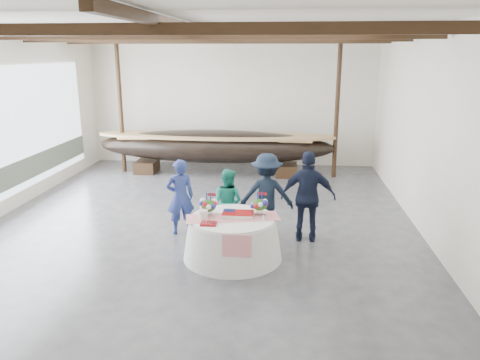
# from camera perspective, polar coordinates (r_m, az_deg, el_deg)

# --- Properties ---
(floor) EXTENTS (10.00, 12.00, 0.01)m
(floor) POSITION_cam_1_polar(r_m,az_deg,el_deg) (11.39, -4.51, -4.86)
(floor) COLOR #3D3D42
(floor) RESTS_ON ground
(wall_back) EXTENTS (10.00, 0.02, 4.50)m
(wall_back) POSITION_cam_1_polar(r_m,az_deg,el_deg) (16.71, -0.97, 9.60)
(wall_back) COLOR silver
(wall_back) RESTS_ON ground
(wall_front) EXTENTS (10.00, 0.02, 4.50)m
(wall_front) POSITION_cam_1_polar(r_m,az_deg,el_deg) (5.20, -16.87, -4.17)
(wall_front) COLOR silver
(wall_front) RESTS_ON ground
(wall_right) EXTENTS (0.02, 12.00, 4.50)m
(wall_right) POSITION_cam_1_polar(r_m,az_deg,el_deg) (11.06, 21.76, 5.55)
(wall_right) COLOR silver
(wall_right) RESTS_ON ground
(ceiling) EXTENTS (10.00, 12.00, 0.01)m
(ceiling) POSITION_cam_1_polar(r_m,az_deg,el_deg) (10.71, -5.04, 18.37)
(ceiling) COLOR white
(ceiling) RESTS_ON wall_back
(pavilion_structure) EXTENTS (9.80, 11.76, 4.50)m
(pavilion_structure) POSITION_cam_1_polar(r_m,az_deg,el_deg) (11.45, -4.23, 15.70)
(pavilion_structure) COLOR black
(pavilion_structure) RESTS_ON ground
(open_bay) EXTENTS (0.03, 7.00, 3.20)m
(open_bay) POSITION_cam_1_polar(r_m,az_deg,el_deg) (13.59, -24.95, 5.04)
(open_bay) COLOR silver
(open_bay) RESTS_ON ground
(longboat_display) EXTENTS (7.81, 1.56, 1.47)m
(longboat_display) POSITION_cam_1_polar(r_m,az_deg,el_deg) (15.40, -3.04, 4.14)
(longboat_display) COLOR black
(longboat_display) RESTS_ON ground
(banquet_table) EXTENTS (1.94, 1.94, 0.83)m
(banquet_table) POSITION_cam_1_polar(r_m,az_deg,el_deg) (9.22, -0.89, -7.02)
(banquet_table) COLOR white
(banquet_table) RESTS_ON ground
(tabletop_items) EXTENTS (1.87, 1.01, 0.40)m
(tabletop_items) POSITION_cam_1_polar(r_m,az_deg,el_deg) (9.14, -1.11, -3.46)
(tabletop_items) COLOR red
(tabletop_items) RESTS_ON banquet_table
(guest_woman_blue) EXTENTS (0.73, 0.62, 1.69)m
(guest_woman_blue) POSITION_cam_1_polar(r_m,az_deg,el_deg) (10.37, -7.29, -2.05)
(guest_woman_blue) COLOR navy
(guest_woman_blue) RESTS_ON ground
(guest_woman_teal) EXTENTS (0.88, 0.79, 1.48)m
(guest_woman_teal) POSITION_cam_1_polar(r_m,az_deg,el_deg) (10.31, -1.53, -2.65)
(guest_woman_teal) COLOR #1A866E
(guest_woman_teal) RESTS_ON ground
(guest_man_left) EXTENTS (1.21, 0.73, 1.83)m
(guest_man_left) POSITION_cam_1_polar(r_m,az_deg,el_deg) (10.25, 3.26, -1.77)
(guest_man_left) COLOR black
(guest_man_left) RESTS_ON ground
(guest_man_right) EXTENTS (1.16, 0.52, 1.96)m
(guest_man_right) POSITION_cam_1_polar(r_m,az_deg,el_deg) (9.95, 8.31, -2.04)
(guest_man_right) COLOR black
(guest_man_right) RESTS_ON ground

